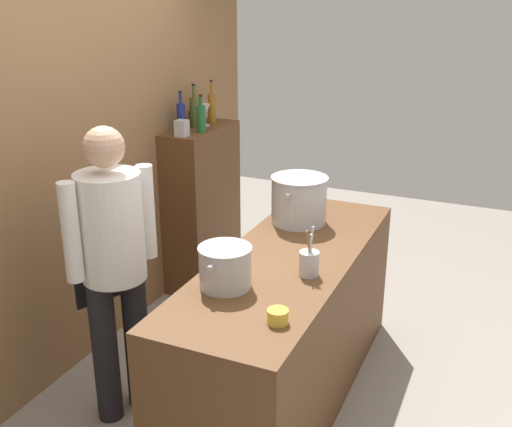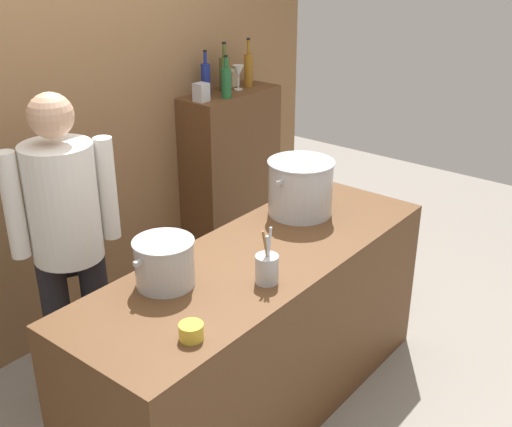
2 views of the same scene
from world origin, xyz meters
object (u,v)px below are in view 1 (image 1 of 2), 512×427
at_px(butter_jar, 278,316).
at_px(spice_tin_silver, 182,128).
at_px(stockpot_large, 299,200).
at_px(spice_tin_cream, 197,116).
at_px(chef, 113,256).
at_px(wine_glass_tall, 205,110).
at_px(stockpot_small, 225,267).
at_px(wine_bottle_amber, 212,107).
at_px(wine_bottle_green, 201,118).
at_px(wine_bottle_olive, 194,111).
at_px(utensil_crock, 309,263).
at_px(wine_bottle_cobalt, 181,117).

height_order(butter_jar, spice_tin_silver, spice_tin_silver).
relative_size(stockpot_large, spice_tin_cream, 3.77).
relative_size(chef, spice_tin_silver, 13.97).
bearing_deg(spice_tin_silver, butter_jar, -138.41).
relative_size(stockpot_large, butter_jar, 4.35).
bearing_deg(wine_glass_tall, stockpot_small, -149.20).
xyz_separation_m(chef, wine_bottle_amber, (1.89, 0.39, 0.44)).
relative_size(stockpot_small, spice_tin_silver, 2.77).
bearing_deg(wine_bottle_green, spice_tin_silver, 158.73).
xyz_separation_m(stockpot_large, wine_glass_tall, (0.74, 1.05, 0.36)).
bearing_deg(wine_bottle_olive, utensil_crock, -133.73).
height_order(stockpot_large, wine_bottle_amber, wine_bottle_amber).
height_order(stockpot_small, utensil_crock, utensil_crock).
height_order(wine_bottle_amber, wine_glass_tall, wine_bottle_amber).
bearing_deg(wine_bottle_cobalt, spice_tin_silver, -148.62).
distance_m(chef, spice_tin_cream, 1.94).
distance_m(utensil_crock, butter_jar, 0.51).
bearing_deg(wine_bottle_cobalt, utensil_crock, -129.52).
bearing_deg(wine_bottle_amber, stockpot_small, -150.75).
height_order(stockpot_large, utensil_crock, stockpot_large).
xyz_separation_m(chef, wine_bottle_olive, (1.68, 0.43, 0.44)).
xyz_separation_m(utensil_crock, wine_bottle_amber, (1.56, 1.37, 0.44)).
relative_size(stockpot_large, wine_bottle_cobalt, 1.39).
height_order(wine_bottle_green, spice_tin_silver, wine_bottle_green).
xyz_separation_m(chef, wine_bottle_cobalt, (1.51, 0.45, 0.43)).
relative_size(wine_glass_tall, spice_tin_cream, 1.54).
bearing_deg(stockpot_small, stockpot_large, -1.42).
bearing_deg(wine_bottle_olive, butter_jar, -142.18).
height_order(stockpot_large, spice_tin_cream, spice_tin_cream).
bearing_deg(wine_bottle_olive, wine_bottle_cobalt, 174.72).
distance_m(stockpot_small, utensil_crock, 0.44).
bearing_deg(butter_jar, stockpot_small, 58.86).
bearing_deg(stockpot_small, wine_bottle_amber, 29.25).
xyz_separation_m(stockpot_small, utensil_crock, (0.29, -0.34, -0.04)).
relative_size(butter_jar, wine_bottle_cobalt, 0.32).
relative_size(stockpot_small, wine_bottle_green, 1.18).
relative_size(wine_bottle_olive, wine_bottle_cobalt, 1.10).
height_order(wine_bottle_olive, wine_bottle_cobalt, wine_bottle_olive).
xyz_separation_m(wine_bottle_green, wine_glass_tall, (0.23, 0.09, 0.02)).
distance_m(wine_bottle_cobalt, spice_tin_silver, 0.17).
bearing_deg(butter_jar, wine_bottle_cobalt, 40.86).
height_order(chef, wine_glass_tall, chef).
xyz_separation_m(chef, spice_tin_cream, (1.83, 0.50, 0.38)).
distance_m(spice_tin_silver, spice_tin_cream, 0.48).
distance_m(wine_glass_tall, spice_tin_cream, 0.15).
bearing_deg(wine_bottle_amber, spice_tin_silver, -177.20).
xyz_separation_m(wine_bottle_green, spice_tin_cream, (0.29, 0.20, -0.05)).
bearing_deg(spice_tin_silver, stockpot_large, -108.43).
height_order(butter_jar, wine_bottle_olive, wine_bottle_olive).
relative_size(wine_bottle_amber, wine_bottle_olive, 1.01).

